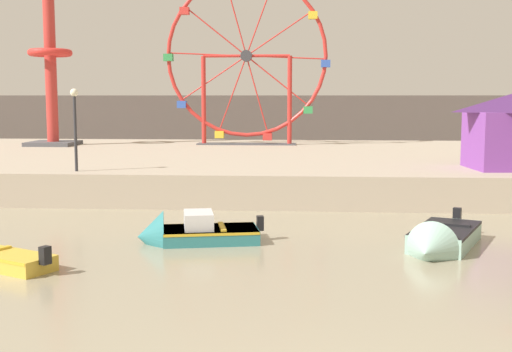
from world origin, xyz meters
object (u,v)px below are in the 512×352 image
(motorboat_seafoam, at_px, (439,241))
(promenade_lamp_near, at_px, (75,116))
(ferris_wheel_red_frame, at_px, (246,59))
(drop_tower_red_tower, at_px, (50,61))
(motorboat_teal_painted, at_px, (186,233))

(motorboat_seafoam, distance_m, promenade_lamp_near, 15.25)
(ferris_wheel_red_frame, distance_m, drop_tower_red_tower, 11.89)
(ferris_wheel_red_frame, bearing_deg, motorboat_teal_painted, -89.63)
(motorboat_seafoam, height_order, drop_tower_red_tower, drop_tower_red_tower)
(motorboat_seafoam, bearing_deg, drop_tower_red_tower, -114.67)
(motorboat_seafoam, xyz_separation_m, motorboat_teal_painted, (-7.30, 0.59, -0.01))
(drop_tower_red_tower, height_order, promenade_lamp_near, drop_tower_red_tower)
(ferris_wheel_red_frame, bearing_deg, drop_tower_red_tower, -172.68)
(motorboat_seafoam, relative_size, promenade_lamp_near, 1.31)
(ferris_wheel_red_frame, xyz_separation_m, drop_tower_red_tower, (-11.79, -1.52, -0.11))
(motorboat_teal_painted, distance_m, ferris_wheel_red_frame, 23.11)
(motorboat_teal_painted, xyz_separation_m, ferris_wheel_red_frame, (-0.14, 22.24, 6.30))
(drop_tower_red_tower, relative_size, promenade_lamp_near, 3.68)
(motorboat_seafoam, xyz_separation_m, promenade_lamp_near, (-12.95, 7.36, 3.25))
(motorboat_teal_painted, bearing_deg, drop_tower_red_tower, -71.76)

